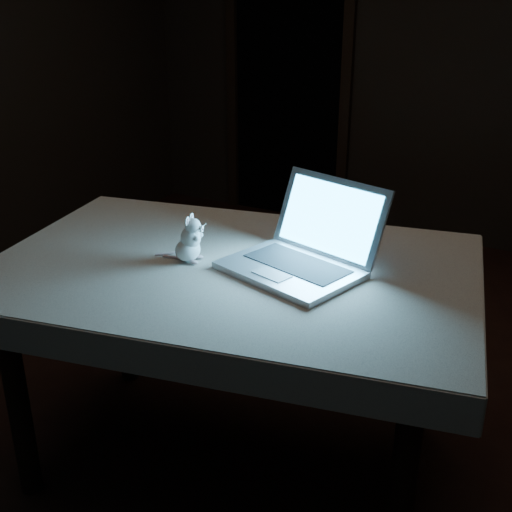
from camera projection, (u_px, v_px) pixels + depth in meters
The scene contains 7 objects.
floor at pixel (263, 410), 2.89m from camera, with size 5.00×5.00×0.00m, color black.
back_wall at pixel (433, 59), 4.41m from camera, with size 4.50×0.04×2.60m, color black.
doorway at pixel (288, 83), 4.98m from camera, with size 1.06×0.36×2.13m, color black, non-canonical shape.
table at pixel (233, 368), 2.44m from camera, with size 1.58×1.01×0.85m, color black, non-canonical shape.
tablecloth at pixel (229, 275), 2.32m from camera, with size 1.70×1.13×0.12m, color beige, non-canonical shape.
laptop at pixel (291, 232), 2.14m from camera, with size 0.45×0.39×0.30m, color silver, non-canonical shape.
plush_mouse at pixel (187, 238), 2.27m from camera, with size 0.13×0.13×0.17m, color white, non-canonical shape.
Camera 1 is at (1.11, -2.12, 1.77)m, focal length 45.00 mm.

